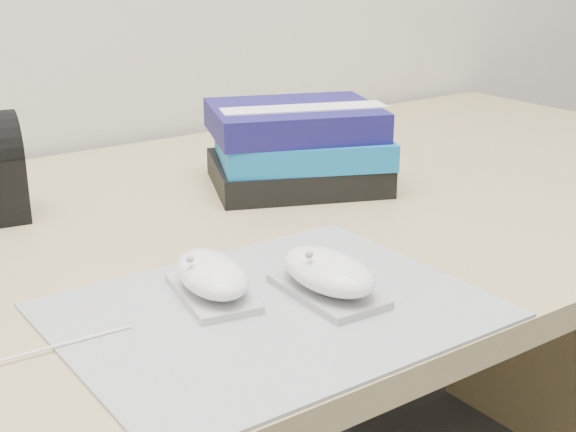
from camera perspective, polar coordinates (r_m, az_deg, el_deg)
desk at (r=1.16m, az=-2.53°, el=-9.41°), size 1.60×0.80×0.73m
mousepad at (r=0.73m, az=-1.17°, el=-6.70°), size 0.37×0.29×0.00m
mouse_rear at (r=0.75m, az=-5.42°, el=-4.34°), size 0.08×0.12×0.05m
mouse_front at (r=0.75m, az=2.85°, el=-4.16°), size 0.07×0.12×0.05m
usb_cable at (r=0.68m, az=-18.97°, el=-9.50°), size 0.20×0.01×0.00m
book_stack at (r=1.08m, az=0.68°, el=4.96°), size 0.28×0.25×0.11m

